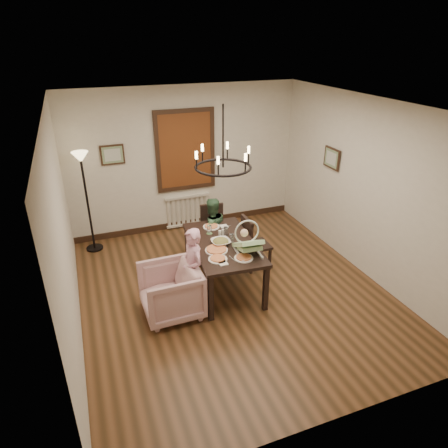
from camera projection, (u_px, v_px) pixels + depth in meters
room_shell at (224, 199)px, 5.91m from camera, size 4.51×5.00×2.81m
dining_table at (223, 247)px, 6.06m from camera, size 1.04×1.70×0.77m
chair_far at (214, 232)px, 7.00m from camera, size 0.45×0.45×0.93m
chair_right at (257, 242)px, 6.66m from camera, size 0.42×0.42×0.94m
armchair at (171, 291)px, 5.57m from camera, size 0.83×0.81×0.74m
elderly_woman at (193, 275)px, 5.67m from camera, size 0.31×0.41×1.02m
seated_man at (212, 236)px, 6.84m from camera, size 0.51×0.41×0.97m
baby_bouncer at (248, 242)px, 5.66m from camera, size 0.43×0.56×0.35m
salad_bowl at (221, 242)px, 5.95m from camera, size 0.34×0.34×0.08m
pizza_platter at (216, 250)px, 5.77m from camera, size 0.33×0.33×0.04m
drinking_glass at (231, 238)px, 6.00m from camera, size 0.06×0.06×0.13m
window_blinds at (185, 151)px, 7.59m from camera, size 1.00×0.03×1.40m
radiator at (188, 210)px, 8.15m from camera, size 0.92×0.12×0.62m
picture_back at (112, 155)px, 7.15m from camera, size 0.42×0.03×0.36m
picture_right at (332, 158)px, 6.96m from camera, size 0.03×0.42×0.36m
floor_lamp at (88, 204)px, 7.03m from camera, size 0.30×0.30×1.80m
chandelier at (223, 167)px, 5.51m from camera, size 0.80×0.80×0.04m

